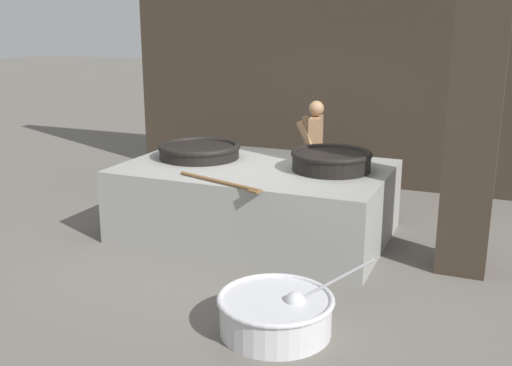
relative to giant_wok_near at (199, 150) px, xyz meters
name	(u,v)px	position (x,y,z in m)	size (l,w,h in m)	color
ground_plane	(256,234)	(0.81, -0.11, -0.95)	(60.00, 60.00, 0.00)	#666059
back_wall	(327,42)	(0.81, 2.71, 1.23)	(6.59, 0.24, 4.36)	#382D23
support_pillar	(481,55)	(3.18, -0.25, 1.23)	(0.49, 0.49, 4.36)	#382D23
hearth_platform	(256,200)	(0.81, -0.11, -0.52)	(3.07, 1.97, 0.85)	gray
giant_wok_near	(199,150)	(0.00, 0.00, 0.00)	(1.02, 1.02, 0.18)	black
giant_wok_far	(331,160)	(1.69, 0.01, 0.03)	(0.92, 0.92, 0.23)	black
stirring_paddle	(223,182)	(0.81, -1.01, -0.08)	(1.10, 0.41, 0.04)	brown
cook	(315,150)	(1.11, 1.25, -0.15)	(0.38, 0.57, 1.47)	#9E7551
prep_bowl_vegetables	(276,312)	(1.88, -2.22, -0.77)	(1.25, 0.97, 0.73)	silver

